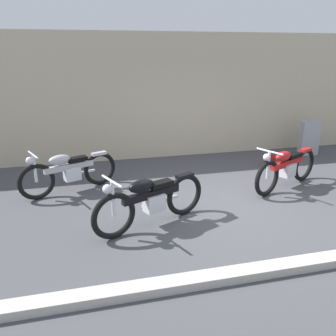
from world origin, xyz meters
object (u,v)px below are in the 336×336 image
stone_marker (309,138)px  motorcycle_black (150,200)px  motorcycle_silver (69,171)px  helmet (270,159)px  motorcycle_red (286,168)px

stone_marker → motorcycle_black: bearing=-148.9°
stone_marker → motorcycle_silver: (-6.36, -1.20, -0.03)m
helmet → motorcycle_red: motorcycle_red is taller
stone_marker → motorcycle_red: size_ratio=0.49×
helmet → motorcycle_silver: (-4.89, -0.65, 0.30)m
motorcycle_black → motorcycle_red: bearing=174.7°
stone_marker → motorcycle_silver: 6.47m
stone_marker → motorcycle_red: (-1.97, -2.06, -0.02)m
motorcycle_black → motorcycle_silver: size_ratio=1.04×
motorcycle_red → motorcycle_black: size_ratio=0.96×
motorcycle_black → helmet: bearing=-168.1°
helmet → motorcycle_black: 4.35m
stone_marker → motorcycle_black: (-5.03, -3.03, -0.01)m
helmet → motorcycle_red: bearing=-108.6°
helmet → motorcycle_red: size_ratio=0.15×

